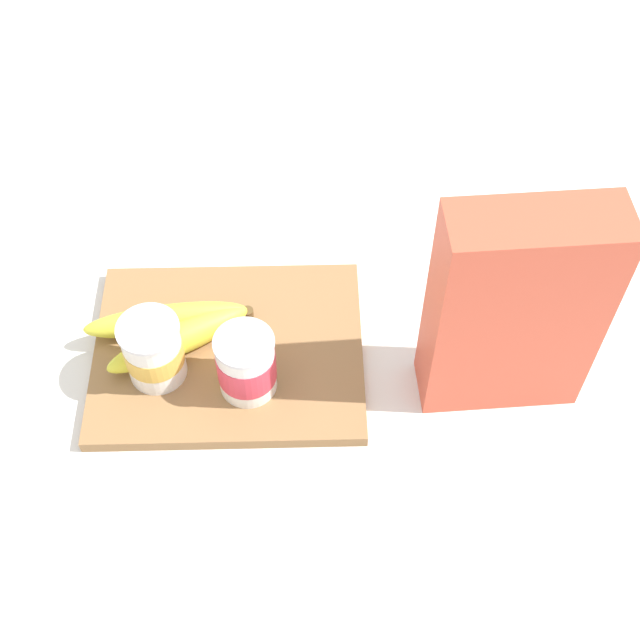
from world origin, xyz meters
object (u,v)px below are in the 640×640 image
object	(u,v)px
yogurt_cup_back	(153,351)
yogurt_cup_front	(246,364)
cereal_box	(514,311)
cutting_board	(229,352)
banana_bunch	(173,329)

from	to	relation	value
yogurt_cup_back	yogurt_cup_front	bearing A→B (deg)	169.02
cereal_box	yogurt_cup_front	xyz separation A→B (m)	(0.28, 0.01, -0.08)
yogurt_cup_back	cutting_board	bearing A→B (deg)	-157.91
yogurt_cup_front	cutting_board	bearing A→B (deg)	-63.87
cutting_board	yogurt_cup_back	distance (m)	0.10
cereal_box	yogurt_cup_back	distance (m)	0.39
cutting_board	yogurt_cup_front	distance (m)	0.08
yogurt_cup_front	yogurt_cup_back	world-z (taller)	same
cereal_box	yogurt_cup_front	distance (m)	0.29
yogurt_cup_front	banana_bunch	xyz separation A→B (m)	(0.09, -0.07, -0.02)
cutting_board	banana_bunch	bearing A→B (deg)	-12.61
yogurt_cup_back	cereal_box	bearing A→B (deg)	177.93
cereal_box	banana_bunch	size ratio (longest dim) A/B	1.37
cereal_box	banana_bunch	world-z (taller)	cereal_box
yogurt_cup_front	yogurt_cup_back	bearing A→B (deg)	-10.98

